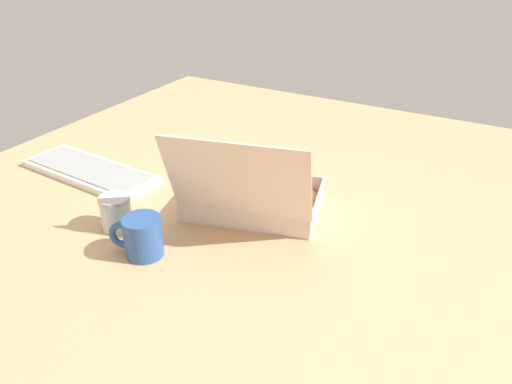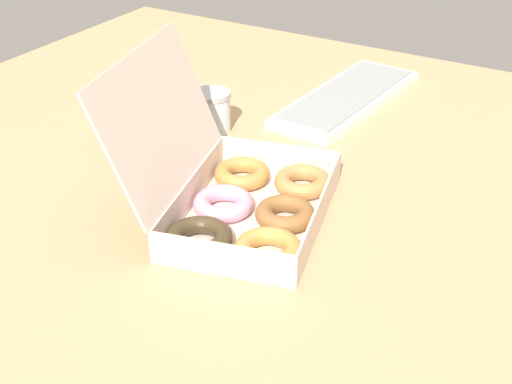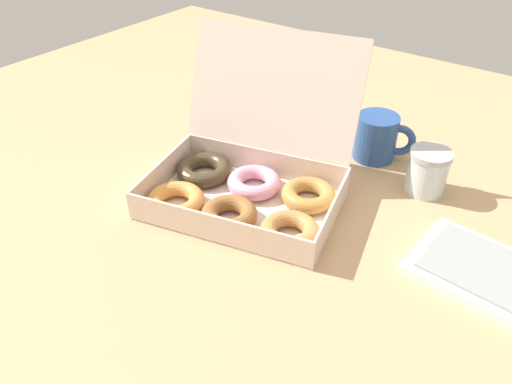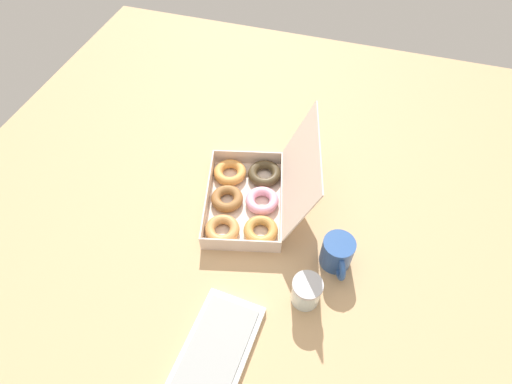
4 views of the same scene
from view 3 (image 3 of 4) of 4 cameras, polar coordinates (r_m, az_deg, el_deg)
The scene contains 4 objects.
ground_plane at distance 89.62cm, azimuth -3.77°, elevation -1.43°, with size 180.00×180.00×2.00cm, color tan.
donut_box at distance 86.89cm, azimuth -1.23°, elevation 0.83°, with size 38.45×36.73×25.76cm.
coffee_mug at distance 101.47cm, azimuth 13.75°, elevation 6.14°, with size 11.62×8.25×9.08cm.
glass_jar at distance 94.03cm, azimuth 19.02°, elevation 2.25°, with size 7.41×7.41×8.22cm.
Camera 3 is at (47.23, -54.00, 52.71)cm, focal length 35.00 mm.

